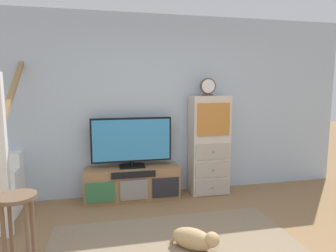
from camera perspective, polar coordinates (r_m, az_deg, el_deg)
The scene contains 7 objects.
back_wall at distance 4.48m, azimuth -3.66°, elevation 3.90°, with size 6.40×0.12×2.70m, color #A8BCD1.
media_console at distance 4.40m, azimuth -6.93°, elevation -11.01°, with size 1.38×0.38×0.48m.
television at distance 4.26m, azimuth -7.10°, elevation -2.92°, with size 1.16×0.22×0.73m.
side_cabinet at distance 4.53m, azimuth 8.00°, elevation -3.73°, with size 0.58×0.38×1.51m.
desk_clock at distance 4.42m, azimuth 7.78°, elevation 7.56°, with size 0.24×0.08×0.26m.
bar_stool_near at distance 3.00m, azimuth -27.26°, elevation -15.14°, with size 0.34×0.34×0.71m.
dog at distance 3.18m, azimuth 5.26°, elevation -21.09°, with size 0.47×0.43×0.23m.
Camera 1 is at (-0.68, -1.96, 1.65)m, focal length 31.26 mm.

